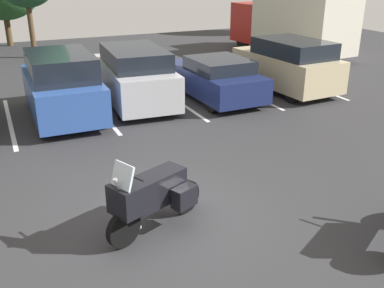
{
  "coord_description": "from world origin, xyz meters",
  "views": [
    {
      "loc": [
        -2.61,
        -6.64,
        4.35
      ],
      "look_at": [
        0.92,
        1.1,
        0.88
      ],
      "focal_mm": 41.63,
      "sensor_mm": 36.0,
      "label": 1
    }
  ],
  "objects": [
    {
      "name": "ground",
      "position": [
        0.0,
        0.0,
        -0.05
      ],
      "size": [
        44.0,
        44.0,
        0.1
      ],
      "primitive_type": "cube",
      "color": "#2D2D30"
    },
    {
      "name": "motorcycle_touring",
      "position": [
        -0.47,
        -0.28,
        0.69
      ],
      "size": [
        1.99,
        1.23,
        1.47
      ],
      "color": "black",
      "rests_on": "ground"
    },
    {
      "name": "parking_stripes",
      "position": [
        -1.03,
        6.87,
        0.0
      ],
      "size": [
        18.84,
        4.89,
        0.01
      ],
      "color": "silver",
      "rests_on": "ground"
    },
    {
      "name": "car_blue",
      "position": [
        -0.8,
        6.66,
        0.97
      ],
      "size": [
        1.95,
        4.29,
        1.96
      ],
      "color": "#2D519E",
      "rests_on": "ground"
    },
    {
      "name": "car_silver",
      "position": [
        1.63,
        7.19,
        0.93
      ],
      "size": [
        2.19,
        4.68,
        1.85
      ],
      "color": "#B7B7BC",
      "rests_on": "ground"
    },
    {
      "name": "car_navy",
      "position": [
        4.29,
        6.62,
        0.71
      ],
      "size": [
        1.97,
        4.33,
        1.43
      ],
      "color": "navy",
      "rests_on": "ground"
    },
    {
      "name": "car_champagne",
      "position": [
        7.15,
        6.45,
        0.94
      ],
      "size": [
        2.18,
        4.32,
        1.87
      ],
      "color": "#C1B289",
      "rests_on": "ground"
    },
    {
      "name": "box_truck",
      "position": [
        11.37,
        12.01,
        1.63
      ],
      "size": [
        3.04,
        7.14,
        3.11
      ],
      "color": "#A51E19",
      "rests_on": "ground"
    }
  ]
}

